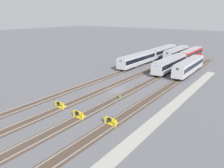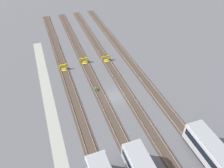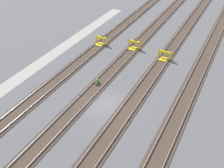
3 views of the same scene
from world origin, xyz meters
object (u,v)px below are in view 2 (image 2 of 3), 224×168
at_px(bumper_stop_near_inner_track, 84,61).
at_px(bumper_stop_middle_track, 106,59).
at_px(weed_clump, 96,89).
at_px(bumper_stop_nearest_track, 64,67).

xyz_separation_m(bumper_stop_near_inner_track, bumper_stop_middle_track, (0.88, 5.08, 0.00)).
height_order(bumper_stop_near_inner_track, weed_clump, bumper_stop_near_inner_track).
relative_size(bumper_stop_nearest_track, bumper_stop_near_inner_track, 1.00).
relative_size(bumper_stop_nearest_track, bumper_stop_middle_track, 1.00).
bearing_deg(bumper_stop_middle_track, bumper_stop_nearest_track, -88.67).
relative_size(bumper_stop_middle_track, weed_clump, 2.18).
xyz_separation_m(bumper_stop_nearest_track, weed_clump, (9.27, 4.76, -0.27)).
bearing_deg(bumper_stop_near_inner_track, bumper_stop_middle_track, 80.22).
height_order(bumper_stop_nearest_track, bumper_stop_near_inner_track, same).
distance_m(bumper_stop_nearest_track, weed_clump, 10.42).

